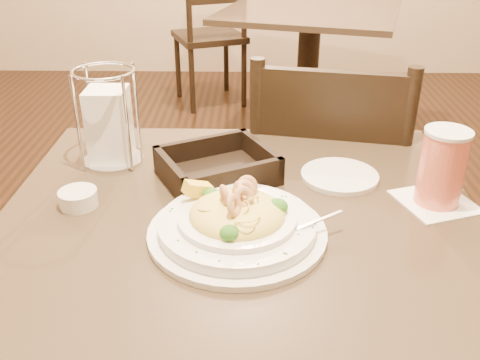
{
  "coord_description": "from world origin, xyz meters",
  "views": [
    {
      "loc": [
        0.02,
        -0.81,
        1.26
      ],
      "look_at": [
        0.0,
        0.02,
        0.82
      ],
      "focal_mm": 40.0,
      "sensor_mm": 36.0,
      "label": 1
    }
  ],
  "objects_px": {
    "background_table": "(309,52)",
    "dining_chair_far": "(211,31)",
    "bread_basket": "(217,169)",
    "dining_chair_near": "(325,199)",
    "napkin_caddy": "(109,123)",
    "butter_ramekin": "(78,198)",
    "pasta_bowl": "(237,221)",
    "side_plate": "(340,176)",
    "main_table": "(240,323)",
    "drink_glass": "(442,168)"
  },
  "relations": [
    {
      "from": "background_table",
      "to": "dining_chair_far",
      "type": "xyz_separation_m",
      "value": [
        -0.58,
        0.58,
        -0.01
      ]
    },
    {
      "from": "bread_basket",
      "to": "dining_chair_far",
      "type": "bearing_deg",
      "value": 94.31
    },
    {
      "from": "dining_chair_far",
      "to": "bread_basket",
      "type": "relative_size",
      "value": 3.37
    },
    {
      "from": "dining_chair_near",
      "to": "napkin_caddy",
      "type": "height_order",
      "value": "napkin_caddy"
    },
    {
      "from": "dining_chair_far",
      "to": "butter_ramekin",
      "type": "xyz_separation_m",
      "value": [
        -0.07,
        -2.67,
        0.26
      ]
    },
    {
      "from": "background_table",
      "to": "pasta_bowl",
      "type": "bearing_deg",
      "value": -98.91
    },
    {
      "from": "pasta_bowl",
      "to": "dining_chair_near",
      "type": "bearing_deg",
      "value": 67.06
    },
    {
      "from": "dining_chair_near",
      "to": "side_plate",
      "type": "distance_m",
      "value": 0.43
    },
    {
      "from": "napkin_caddy",
      "to": "side_plate",
      "type": "xyz_separation_m",
      "value": [
        0.49,
        -0.07,
        -0.09
      ]
    },
    {
      "from": "main_table",
      "to": "dining_chair_near",
      "type": "relative_size",
      "value": 0.97
    },
    {
      "from": "main_table",
      "to": "dining_chair_near",
      "type": "distance_m",
      "value": 0.58
    },
    {
      "from": "drink_glass",
      "to": "bread_basket",
      "type": "distance_m",
      "value": 0.44
    },
    {
      "from": "main_table",
      "to": "pasta_bowl",
      "type": "xyz_separation_m",
      "value": [
        -0.0,
        -0.03,
        0.26
      ]
    },
    {
      "from": "main_table",
      "to": "drink_glass",
      "type": "bearing_deg",
      "value": 12.86
    },
    {
      "from": "side_plate",
      "to": "main_table",
      "type": "bearing_deg",
      "value": -137.94
    },
    {
      "from": "bread_basket",
      "to": "napkin_caddy",
      "type": "height_order",
      "value": "napkin_caddy"
    },
    {
      "from": "background_table",
      "to": "bread_basket",
      "type": "relative_size",
      "value": 4.04
    },
    {
      "from": "bread_basket",
      "to": "side_plate",
      "type": "distance_m",
      "value": 0.26
    },
    {
      "from": "main_table",
      "to": "background_table",
      "type": "height_order",
      "value": "same"
    },
    {
      "from": "napkin_caddy",
      "to": "main_table",
      "type": "bearing_deg",
      "value": -41.99
    },
    {
      "from": "background_table",
      "to": "butter_ramekin",
      "type": "distance_m",
      "value": 2.2
    },
    {
      "from": "napkin_caddy",
      "to": "pasta_bowl",
      "type": "bearing_deg",
      "value": -45.97
    },
    {
      "from": "pasta_bowl",
      "to": "butter_ramekin",
      "type": "distance_m",
      "value": 0.32
    },
    {
      "from": "dining_chair_far",
      "to": "butter_ramekin",
      "type": "relative_size",
      "value": 12.79
    },
    {
      "from": "drink_glass",
      "to": "side_plate",
      "type": "distance_m",
      "value": 0.21
    },
    {
      "from": "background_table",
      "to": "dining_chair_near",
      "type": "height_order",
      "value": "dining_chair_near"
    },
    {
      "from": "bread_basket",
      "to": "side_plate",
      "type": "bearing_deg",
      "value": 1.55
    },
    {
      "from": "main_table",
      "to": "side_plate",
      "type": "distance_m",
      "value": 0.37
    },
    {
      "from": "dining_chair_near",
      "to": "napkin_caddy",
      "type": "relative_size",
      "value": 4.41
    },
    {
      "from": "dining_chair_far",
      "to": "bread_basket",
      "type": "distance_m",
      "value": 2.57
    },
    {
      "from": "napkin_caddy",
      "to": "butter_ramekin",
      "type": "distance_m",
      "value": 0.21
    },
    {
      "from": "pasta_bowl",
      "to": "side_plate",
      "type": "relative_size",
      "value": 2.09
    },
    {
      "from": "pasta_bowl",
      "to": "butter_ramekin",
      "type": "xyz_separation_m",
      "value": [
        -0.3,
        0.1,
        -0.01
      ]
    },
    {
      "from": "main_table",
      "to": "napkin_caddy",
      "type": "xyz_separation_m",
      "value": [
        -0.29,
        0.26,
        0.33
      ]
    },
    {
      "from": "dining_chair_far",
      "to": "napkin_caddy",
      "type": "xyz_separation_m",
      "value": [
        -0.05,
        -2.47,
        0.34
      ]
    },
    {
      "from": "background_table",
      "to": "butter_ramekin",
      "type": "relative_size",
      "value": 15.33
    },
    {
      "from": "side_plate",
      "to": "dining_chair_near",
      "type": "bearing_deg",
      "value": 85.2
    },
    {
      "from": "dining_chair_near",
      "to": "drink_glass",
      "type": "xyz_separation_m",
      "value": [
        0.14,
        -0.44,
        0.32
      ]
    },
    {
      "from": "main_table",
      "to": "napkin_caddy",
      "type": "bearing_deg",
      "value": 138.01
    },
    {
      "from": "background_table",
      "to": "butter_ramekin",
      "type": "height_order",
      "value": "butter_ramekin"
    },
    {
      "from": "main_table",
      "to": "drink_glass",
      "type": "relative_size",
      "value": 5.34
    },
    {
      "from": "drink_glass",
      "to": "napkin_caddy",
      "type": "xyz_separation_m",
      "value": [
        -0.66,
        0.17,
        0.02
      ]
    },
    {
      "from": "dining_chair_near",
      "to": "drink_glass",
      "type": "height_order",
      "value": "dining_chair_near"
    },
    {
      "from": "butter_ramekin",
      "to": "background_table",
      "type": "bearing_deg",
      "value": 72.8
    },
    {
      "from": "bread_basket",
      "to": "pasta_bowl",
      "type": "bearing_deg",
      "value": -77.72
    },
    {
      "from": "dining_chair_near",
      "to": "bread_basket",
      "type": "xyz_separation_m",
      "value": [
        -0.28,
        -0.35,
        0.27
      ]
    },
    {
      "from": "dining_chair_far",
      "to": "side_plate",
      "type": "relative_size",
      "value": 5.75
    },
    {
      "from": "dining_chair_near",
      "to": "bread_basket",
      "type": "height_order",
      "value": "dining_chair_near"
    },
    {
      "from": "side_plate",
      "to": "bread_basket",
      "type": "bearing_deg",
      "value": -178.45
    },
    {
      "from": "bread_basket",
      "to": "butter_ramekin",
      "type": "distance_m",
      "value": 0.28
    }
  ]
}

